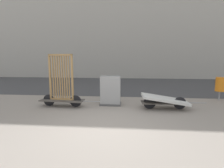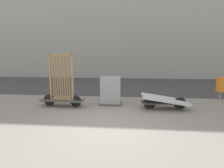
# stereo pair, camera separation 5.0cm
# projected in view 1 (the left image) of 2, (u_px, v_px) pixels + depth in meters

# --- Properties ---
(ground_plane) EXTENTS (60.00, 60.00, 0.00)m
(ground_plane) POSITION_uv_depth(u_px,v_px,m) (106.00, 128.00, 5.01)
(ground_plane) COLOR gray
(road_strip) EXTENTS (56.00, 8.45, 0.01)m
(road_strip) POSITION_uv_depth(u_px,v_px,m) (119.00, 85.00, 13.19)
(road_strip) COLOR #424244
(road_strip) RESTS_ON ground_plane
(building_facade) EXTENTS (48.00, 4.00, 15.18)m
(building_facade) POSITION_uv_depth(u_px,v_px,m) (123.00, 4.00, 18.22)
(building_facade) COLOR #B2ADA3
(building_facade) RESTS_ON ground_plane
(bike_cart_with_bedframe) EXTENTS (2.51, 0.68, 2.14)m
(bike_cart_with_bedframe) POSITION_uv_depth(u_px,v_px,m) (62.00, 89.00, 7.11)
(bike_cart_with_bedframe) COLOR #4C4742
(bike_cart_with_bedframe) RESTS_ON ground_plane
(bike_cart_with_mattress) EXTENTS (2.51, 0.93, 0.58)m
(bike_cart_with_mattress) POSITION_uv_depth(u_px,v_px,m) (165.00, 100.00, 6.80)
(bike_cart_with_mattress) COLOR #4C4742
(bike_cart_with_mattress) RESTS_ON ground_plane
(utility_cabinet) EXTENTS (0.89, 0.52, 1.23)m
(utility_cabinet) POSITION_uv_depth(u_px,v_px,m) (111.00, 92.00, 7.38)
(utility_cabinet) COLOR #4C4C4C
(utility_cabinet) RESTS_ON ground_plane
(trash_bin) EXTENTS (0.41, 0.41, 1.10)m
(trash_bin) POSITION_uv_depth(u_px,v_px,m) (220.00, 84.00, 8.14)
(trash_bin) COLOR gray
(trash_bin) RESTS_ON ground_plane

